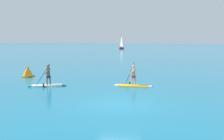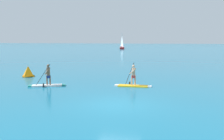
{
  "view_description": "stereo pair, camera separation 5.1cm",
  "coord_description": "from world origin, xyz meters",
  "views": [
    {
      "loc": [
        3.16,
        -12.89,
        3.59
      ],
      "look_at": [
        -2.37,
        7.63,
        0.94
      ],
      "focal_mm": 39.01,
      "sensor_mm": 36.0,
      "label": 1
    },
    {
      "loc": [
        3.21,
        -12.88,
        3.59
      ],
      "look_at": [
        -2.37,
        7.63,
        0.94
      ],
      "focal_mm": 39.01,
      "sensor_mm": 36.0,
      "label": 2
    }
  ],
  "objects": [
    {
      "name": "ground",
      "position": [
        0.0,
        0.0,
        0.0
      ],
      "size": [
        440.0,
        440.0,
        0.0
      ],
      "primitive_type": "plane",
      "color": "#196B8C"
    },
    {
      "name": "sailboat_left_horizon",
      "position": [
        -18.13,
        80.24,
        0.74
      ],
      "size": [
        3.11,
        6.51,
        6.2
      ],
      "rotation": [
        0.0,
        0.0,
        4.95
      ],
      "color": "#A51E1E",
      "rests_on": "ground"
    },
    {
      "name": "race_marker_buoy",
      "position": [
        -10.89,
        7.7,
        0.46
      ],
      "size": [
        1.18,
        1.18,
        1.05
      ],
      "color": "orange",
      "rests_on": "ground"
    },
    {
      "name": "paddleboarder_near_left",
      "position": [
        -6.54,
        3.77,
        0.4
      ],
      "size": [
        2.73,
        1.51,
        1.8
      ],
      "rotation": [
        0.0,
        0.0,
        3.57
      ],
      "color": "white",
      "rests_on": "ground"
    },
    {
      "name": "paddleboarder_mid_center",
      "position": [
        -0.1,
        5.44,
        0.38
      ],
      "size": [
        2.88,
        0.95,
        1.86
      ],
      "rotation": [
        0.0,
        0.0,
        3.21
      ],
      "color": "yellow",
      "rests_on": "ground"
    }
  ]
}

